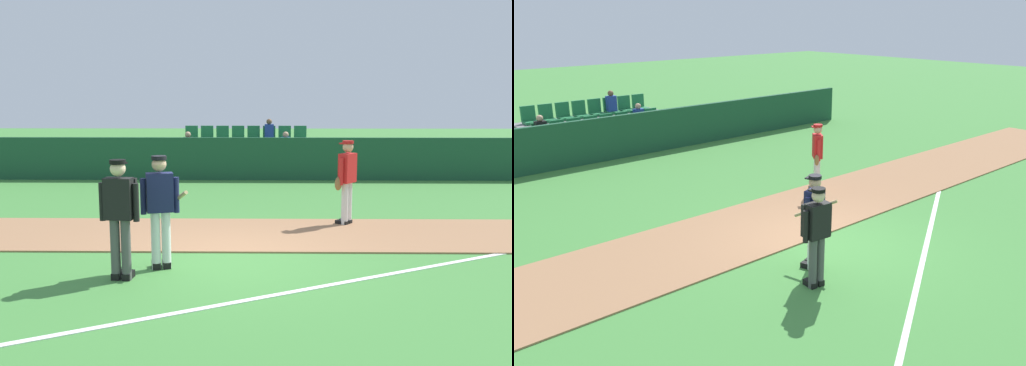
{
  "view_description": "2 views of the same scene",
  "coord_description": "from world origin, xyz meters",
  "views": [
    {
      "loc": [
        0.66,
        -8.91,
        2.62
      ],
      "look_at": [
        0.52,
        0.62,
        1.18
      ],
      "focal_mm": 39.54,
      "sensor_mm": 36.0,
      "label": 1
    },
    {
      "loc": [
        -7.57,
        -6.81,
        4.48
      ],
      "look_at": [
        -0.16,
        1.56,
        0.98
      ],
      "focal_mm": 38.51,
      "sensor_mm": 36.0,
      "label": 2
    }
  ],
  "objects": [
    {
      "name": "foul_line_chalk",
      "position": [
        3.0,
        -0.5,
        0.01
      ],
      "size": [
        10.62,
        5.77,
        0.01
      ],
      "primitive_type": "cube",
      "rotation": [
        0.0,
        0.0,
        0.49
      ],
      "color": "white",
      "rests_on": "ground"
    },
    {
      "name": "dugout_fence",
      "position": [
        0.0,
        9.09,
        0.68
      ],
      "size": [
        20.0,
        0.16,
        1.37
      ],
      "primitive_type": "cube",
      "color": "#19472D",
      "rests_on": "ground"
    },
    {
      "name": "batter_navy_jersey",
      "position": [
        -0.93,
        -0.48,
        0.97
      ],
      "size": [
        0.74,
        0.7,
        1.76
      ],
      "color": "white",
      "rests_on": "ground"
    },
    {
      "name": "runner_red_jersey",
      "position": [
        2.36,
        2.58,
        0.96
      ],
      "size": [
        0.52,
        0.54,
        1.76
      ],
      "color": "silver",
      "rests_on": "ground"
    },
    {
      "name": "stadium_bleachers",
      "position": [
        0.0,
        10.54,
        0.49
      ],
      "size": [
        5.0,
        2.1,
        1.9
      ],
      "color": "slate",
      "rests_on": "ground"
    },
    {
      "name": "infield_dirt_path",
      "position": [
        0.0,
        1.72,
        0.01
      ],
      "size": [
        28.0,
        2.64,
        0.03
      ],
      "primitive_type": "cube",
      "color": "#9E704C",
      "rests_on": "ground"
    },
    {
      "name": "umpire_home_plate",
      "position": [
        -1.41,
        -1.01,
        1.0
      ],
      "size": [
        0.59,
        0.33,
        1.76
      ],
      "color": "#4C4C4C",
      "rests_on": "ground"
    },
    {
      "name": "ground_plane",
      "position": [
        0.0,
        0.0,
        0.0
      ],
      "size": [
        80.0,
        80.0,
        0.0
      ],
      "primitive_type": "plane",
      "color": "#42843A"
    }
  ]
}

